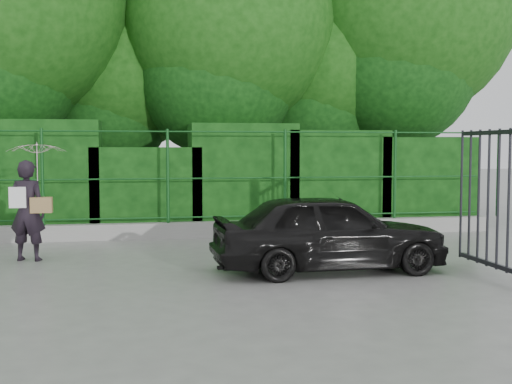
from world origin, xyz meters
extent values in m
plane|color=gray|center=(0.00, 0.00, 0.00)|extent=(80.00, 80.00, 0.00)
cube|color=#9E9E99|center=(0.00, 4.50, 0.15)|extent=(14.00, 0.25, 0.30)
cylinder|color=#114517|center=(-1.90, 4.50, 1.20)|extent=(0.06, 0.06, 1.80)
cylinder|color=#114517|center=(0.40, 4.50, 1.20)|extent=(0.06, 0.06, 1.80)
cylinder|color=#114517|center=(2.70, 4.50, 1.20)|extent=(0.06, 0.06, 1.80)
cylinder|color=#114517|center=(5.00, 4.50, 1.20)|extent=(0.06, 0.06, 1.80)
cylinder|color=#114517|center=(7.30, 4.50, 1.20)|extent=(0.06, 0.06, 1.80)
cylinder|color=#114517|center=(0.00, 4.50, 0.40)|extent=(13.60, 0.03, 0.03)
cylinder|color=#114517|center=(0.00, 4.50, 1.15)|extent=(13.60, 0.03, 0.03)
cylinder|color=#114517|center=(0.00, 4.50, 2.05)|extent=(13.60, 0.03, 0.03)
cube|color=black|center=(-2.00, 5.50, 1.14)|extent=(2.20, 1.20, 2.28)
cube|color=black|center=(0.00, 5.50, 0.88)|extent=(2.20, 1.20, 1.75)
cube|color=black|center=(2.00, 5.50, 1.12)|extent=(2.20, 1.20, 2.24)
cube|color=black|center=(4.00, 5.50, 1.05)|extent=(2.20, 1.20, 2.11)
cube|color=black|center=(6.00, 5.50, 0.98)|extent=(2.20, 1.20, 1.97)
cylinder|color=black|center=(-3.00, 7.20, 2.25)|extent=(0.36, 0.36, 4.50)
sphere|color=#14470F|center=(-3.00, 7.20, 4.95)|extent=(5.40, 5.40, 5.40)
cylinder|color=black|center=(-0.50, 8.50, 1.62)|extent=(0.36, 0.36, 3.25)
sphere|color=#14470F|center=(-0.50, 8.50, 3.58)|extent=(3.90, 3.90, 3.90)
cylinder|color=black|center=(2.00, 7.50, 2.12)|extent=(0.36, 0.36, 4.25)
sphere|color=#14470F|center=(2.00, 7.50, 4.68)|extent=(5.10, 5.10, 5.10)
cylinder|color=black|center=(4.50, 8.20, 1.75)|extent=(0.36, 0.36, 3.50)
sphere|color=#14470F|center=(4.50, 8.20, 3.85)|extent=(4.20, 4.20, 4.20)
cylinder|color=black|center=(6.50, 7.80, 2.38)|extent=(0.36, 0.36, 4.75)
sphere|color=#14470F|center=(6.50, 7.80, 5.23)|extent=(5.70, 5.70, 5.70)
cube|color=#25252B|center=(4.60, -0.05, 0.15)|extent=(0.05, 2.00, 0.06)
cube|color=#25252B|center=(4.60, -0.05, 1.95)|extent=(0.05, 2.00, 0.06)
cylinder|color=#25252B|center=(4.60, -0.25, 1.05)|extent=(0.04, 0.04, 1.90)
cylinder|color=#25252B|center=(4.60, 0.00, 1.05)|extent=(0.04, 0.04, 1.90)
cylinder|color=#25252B|center=(4.60, 0.25, 1.05)|extent=(0.04, 0.04, 1.90)
cylinder|color=#25252B|center=(4.60, 0.50, 1.05)|extent=(0.04, 0.04, 1.90)
cylinder|color=#25252B|center=(4.60, 0.75, 1.05)|extent=(0.04, 0.04, 1.90)
cylinder|color=#25252B|center=(4.60, 1.00, 1.05)|extent=(0.04, 0.04, 1.90)
imported|color=black|center=(-1.84, 2.44, 0.78)|extent=(0.64, 0.51, 1.56)
imported|color=#F5CDD9|center=(-1.69, 2.49, 1.44)|extent=(0.87, 0.89, 0.80)
cube|color=olive|center=(-1.62, 2.36, 0.87)|extent=(0.32, 0.15, 0.24)
cube|color=white|center=(-1.96, 2.32, 0.99)|extent=(0.25, 0.02, 0.32)
imported|color=black|center=(2.48, 0.79, 0.56)|extent=(3.34, 1.45, 1.12)
camera|label=1|loc=(-0.14, -7.85, 1.75)|focal=45.00mm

